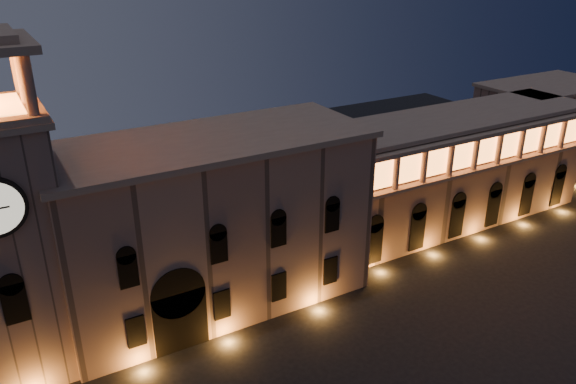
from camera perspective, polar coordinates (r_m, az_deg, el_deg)
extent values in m
cube|color=#896759|center=(56.03, -7.57, -3.39)|extent=(30.00, 12.00, 17.00)
cube|color=gray|center=(52.67, -8.08, 5.18)|extent=(30.80, 12.80, 0.60)
cube|color=black|center=(52.81, -11.06, -12.48)|extent=(5.00, 1.40, 6.00)
cylinder|color=black|center=(51.13, -11.32, -9.76)|extent=(5.00, 1.40, 5.00)
cube|color=orange|center=(52.77, -10.97, -12.77)|extent=(4.20, 0.20, 5.00)
cube|color=#896759|center=(50.94, -26.89, -5.67)|extent=(9.00, 9.00, 22.00)
cylinder|color=gray|center=(42.85, -24.85, 9.86)|extent=(0.76, 0.76, 4.20)
cylinder|color=gray|center=(50.29, -25.88, 11.43)|extent=(0.76, 0.76, 4.20)
cylinder|color=gray|center=(46.56, -25.41, 10.71)|extent=(0.76, 0.76, 4.20)
cube|color=#836254|center=(76.18, 16.12, 2.06)|extent=(40.00, 10.00, 14.00)
cube|color=gray|center=(73.96, 16.74, 7.29)|extent=(40.60, 10.60, 0.50)
cube|color=gray|center=(71.98, 19.38, 2.35)|extent=(40.00, 1.20, 0.40)
cube|color=gray|center=(70.64, 19.85, 5.60)|extent=(40.00, 1.40, 0.50)
cube|color=orange|center=(71.60, 19.29, 4.13)|extent=(38.00, 0.15, 3.60)
cylinder|color=gray|center=(59.35, 7.99, 1.35)|extent=(0.70, 0.70, 4.00)
cylinder|color=gray|center=(61.74, 10.95, 2.03)|extent=(0.70, 0.70, 4.00)
cylinder|color=gray|center=(64.30, 13.68, 2.66)|extent=(0.70, 0.70, 4.00)
cylinder|color=gray|center=(66.99, 16.20, 3.23)|extent=(0.70, 0.70, 4.00)
cylinder|color=gray|center=(69.81, 18.52, 3.75)|extent=(0.70, 0.70, 4.00)
cylinder|color=gray|center=(72.74, 20.67, 4.23)|extent=(0.70, 0.70, 4.00)
cylinder|color=gray|center=(75.77, 22.64, 4.66)|extent=(0.70, 0.70, 4.00)
cylinder|color=gray|center=(78.89, 24.47, 5.05)|extent=(0.70, 0.70, 4.00)
cylinder|color=gray|center=(82.08, 26.15, 5.41)|extent=(0.70, 0.70, 4.00)
cube|color=#836254|center=(99.07, 24.39, 5.77)|extent=(20.00, 12.00, 14.00)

